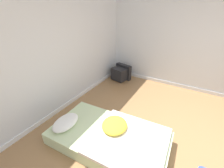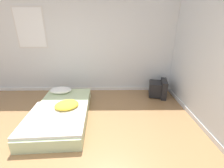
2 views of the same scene
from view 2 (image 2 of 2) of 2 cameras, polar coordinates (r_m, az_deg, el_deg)
The scene contains 3 objects.
wall_back at distance 4.25m, azimuth -12.64°, elevation 14.06°, with size 7.52×0.08×2.60m.
mattress_bed at distance 3.33m, azimuth -18.69°, elevation -9.85°, with size 1.16×1.98×0.37m.
crt_tv at distance 4.21m, azimuth 17.26°, elevation -1.68°, with size 0.53×0.56×0.46m.
Camera 2 is at (0.84, -1.28, 1.82)m, focal length 24.00 mm.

